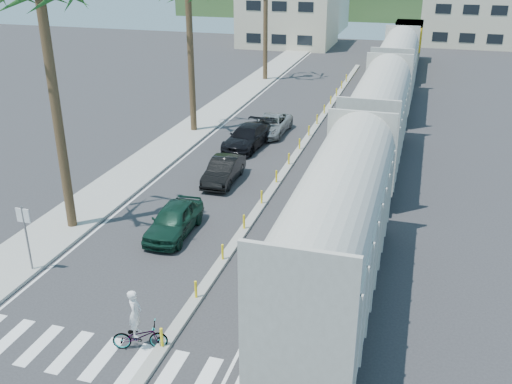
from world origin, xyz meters
TOP-DOWN VIEW (x-y plane):
  - ground at (0.00, 0.00)m, footprint 140.00×140.00m
  - sidewalk at (-8.50, 25.00)m, footprint 3.00×90.00m
  - rails at (5.00, 28.00)m, footprint 1.56×100.00m
  - median at (0.00, 19.96)m, footprint 0.45×60.00m
  - crosswalk at (0.00, -2.00)m, footprint 14.00×2.20m
  - lane_markings at (-2.15, 25.00)m, footprint 9.42×90.00m
  - freight_train at (5.00, 23.89)m, footprint 3.00×60.94m
  - street_sign at (-7.30, 2.00)m, footprint 0.60×0.08m
  - buildings at (-6.41, 71.66)m, footprint 38.00×27.00m
  - car_lead at (-3.04, 6.81)m, footprint 2.06×4.45m
  - car_second at (-2.99, 13.54)m, footprint 1.75×4.32m
  - car_third at (-3.49, 19.66)m, footprint 3.12×5.55m
  - car_rear at (-2.81, 23.07)m, footprint 2.52×4.98m
  - cyclist at (-0.75, -1.13)m, footprint 1.74×2.23m

SIDE VIEW (x-z plane):
  - ground at x=0.00m, z-range 0.00..0.00m
  - lane_markings at x=-2.15m, z-range 0.00..0.01m
  - crosswalk at x=0.00m, z-range 0.00..0.01m
  - rails at x=5.00m, z-range 0.00..0.06m
  - sidewalk at x=-8.50m, z-range 0.00..0.15m
  - median at x=0.00m, z-range -0.34..0.51m
  - car_rear at x=-2.81m, z-range 0.00..1.35m
  - car_second at x=-2.99m, z-range 0.00..1.39m
  - cyclist at x=-0.75m, z-range -0.42..1.82m
  - car_lead at x=-3.04m, z-range 0.00..1.47m
  - car_third at x=-3.49m, z-range 0.00..1.49m
  - street_sign at x=-7.30m, z-range 0.47..3.47m
  - freight_train at x=5.00m, z-range -0.02..5.83m
  - buildings at x=-6.41m, z-range -0.64..9.36m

